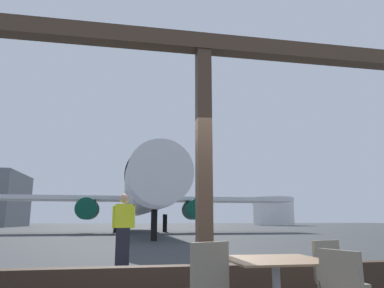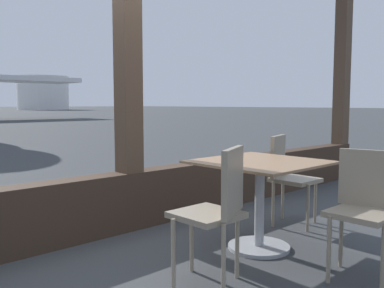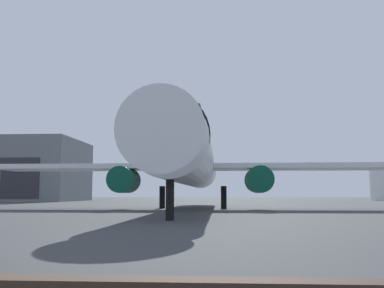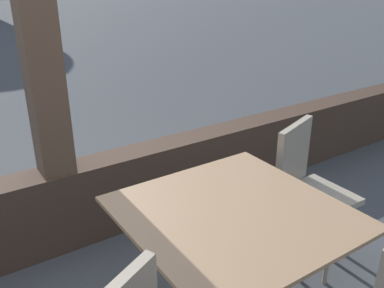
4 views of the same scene
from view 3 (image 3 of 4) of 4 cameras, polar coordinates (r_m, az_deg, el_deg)
ground_plane at (r=43.18m, az=-0.12°, el=-7.84°), size 220.00×220.00×0.00m
airplane at (r=32.19m, az=-0.22°, el=-2.26°), size 29.69×32.98×10.15m
distant_hangar at (r=76.66m, az=-21.34°, el=-3.17°), size 19.87×15.94×9.58m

